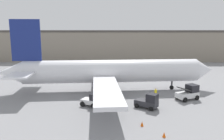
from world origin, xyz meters
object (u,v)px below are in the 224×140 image
airplane (106,72)px  ground_crew_worker (156,93)px  safety_cone_near (142,124)px  pushback_tug (148,102)px  safety_cone_far (164,135)px  belt_loader_truck (189,93)px  baggage_tug (92,100)px

airplane → ground_crew_worker: 9.49m
airplane → safety_cone_near: airplane is taller
pushback_tug → safety_cone_far: 8.26m
belt_loader_truck → ground_crew_worker: bearing=154.0°
baggage_tug → safety_cone_far: 12.11m
belt_loader_truck → airplane: bearing=133.3°
baggage_tug → pushback_tug: 7.80m
safety_cone_near → ground_crew_worker: bearing=71.0°
pushback_tug → safety_cone_far: size_ratio=6.11×
belt_loader_truck → safety_cone_near: size_ratio=6.96×
ground_crew_worker → belt_loader_truck: (5.08, 0.02, 0.13)m
belt_loader_truck → safety_cone_near: bearing=-157.2°
pushback_tug → safety_cone_near: pushback_tug is taller
belt_loader_truck → safety_cone_far: 13.88m
pushback_tug → safety_cone_far: pushback_tug is taller
baggage_tug → safety_cone_far: bearing=-22.0°
ground_crew_worker → safety_cone_far: ground_crew_worker is taller
airplane → baggage_tug: (-1.76, -8.06, -2.56)m
pushback_tug → ground_crew_worker: bearing=100.3°
airplane → safety_cone_far: size_ratio=68.85×
airplane → safety_cone_near: (4.46, -14.49, -3.17)m
ground_crew_worker → belt_loader_truck: bearing=-175.8°
airplane → belt_loader_truck: (12.86, -4.81, -2.36)m
airplane → ground_crew_worker: bearing=-36.9°
ground_crew_worker → safety_cone_near: 10.24m
airplane → baggage_tug: bearing=-107.4°
ground_crew_worker → pushback_tug: size_ratio=0.53×
ground_crew_worker → belt_loader_truck: size_ratio=0.47×
pushback_tug → safety_cone_near: (-1.54, -5.67, -0.69)m
safety_cone_far → safety_cone_near: bearing=126.5°
safety_cone_near → belt_loader_truck: bearing=49.0°
ground_crew_worker → safety_cone_near: (-3.32, -9.66, -0.68)m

